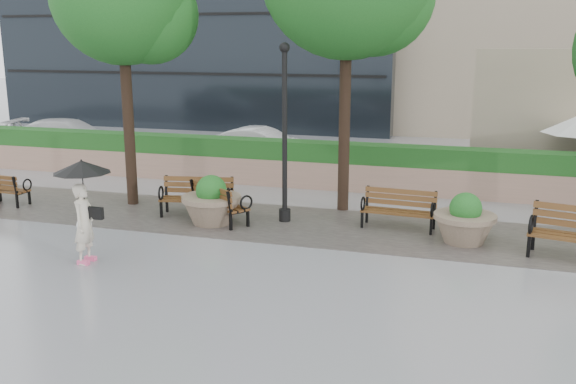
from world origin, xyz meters
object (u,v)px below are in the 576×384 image
(bench_2, at_px, (220,210))
(pedestrian, at_px, (84,201))
(car_left, at_px, (70,137))
(planter_left, at_px, (212,205))
(lamppost, at_px, (285,145))
(planter_right, at_px, (465,223))
(bench_0, at_px, (1,195))
(bench_3, at_px, (398,218))
(bench_1, at_px, (197,205))
(car_right, at_px, (262,145))

(bench_2, relative_size, pedestrian, 0.88)
(car_left, distance_m, pedestrian, 12.92)
(planter_left, height_order, lamppost, lamppost)
(pedestrian, bearing_deg, planter_right, -66.95)
(bench_2, height_order, planter_left, planter_left)
(car_left, relative_size, pedestrian, 2.28)
(bench_0, xyz_separation_m, planter_left, (6.12, -0.11, 0.21))
(bench_0, height_order, lamppost, lamppost)
(bench_3, distance_m, car_left, 14.66)
(planter_right, relative_size, pedestrian, 0.66)
(bench_2, distance_m, bench_3, 4.22)
(bench_1, height_order, planter_right, planter_right)
(bench_3, relative_size, lamppost, 0.41)
(bench_2, height_order, car_right, car_right)
(planter_right, xyz_separation_m, pedestrian, (-7.05, -3.39, 0.80))
(bench_1, height_order, car_left, car_left)
(car_left, xyz_separation_m, car_right, (7.52, 0.51, -0.05))
(lamppost, distance_m, car_right, 7.71)
(pedestrian, bearing_deg, bench_3, -56.61)
(bench_0, height_order, planter_left, planter_left)
(lamppost, bearing_deg, planter_right, -6.85)
(bench_2, bearing_deg, lamppost, -128.50)
(bench_0, bearing_deg, car_right, -117.91)
(bench_0, xyz_separation_m, lamppost, (7.71, 0.60, 1.61))
(bench_2, bearing_deg, bench_3, -137.22)
(lamppost, height_order, car_left, lamppost)
(bench_1, xyz_separation_m, bench_3, (4.91, 0.32, -0.02))
(planter_left, relative_size, car_right, 0.38)
(bench_3, xyz_separation_m, pedestrian, (-5.55, -4.04, 0.96))
(planter_right, height_order, car_left, car_left)
(car_left, bearing_deg, car_right, -96.34)
(bench_0, height_order, bench_2, bench_2)
(bench_2, height_order, car_left, car_left)
(bench_1, bearing_deg, bench_3, -6.95)
(bench_0, xyz_separation_m, bench_3, (10.40, 0.75, 0.01))
(bench_3, distance_m, planter_left, 4.37)
(bench_1, bearing_deg, planter_right, -13.62)
(bench_0, distance_m, bench_1, 5.51)
(bench_1, distance_m, bench_2, 0.78)
(bench_0, relative_size, car_left, 0.35)
(bench_2, xyz_separation_m, planter_left, (-0.10, -0.26, 0.19))
(bench_3, bearing_deg, pedestrian, -140.14)
(car_right, bearing_deg, car_left, 98.78)
(planter_right, bearing_deg, bench_2, 179.49)
(planter_left, height_order, planter_right, planter_left)
(car_right, bearing_deg, planter_left, -164.67)
(bench_1, xyz_separation_m, lamppost, (2.22, 0.17, 1.58))
(bench_1, relative_size, car_right, 0.50)
(bench_3, bearing_deg, car_right, 133.55)
(lamppost, bearing_deg, bench_0, -175.53)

